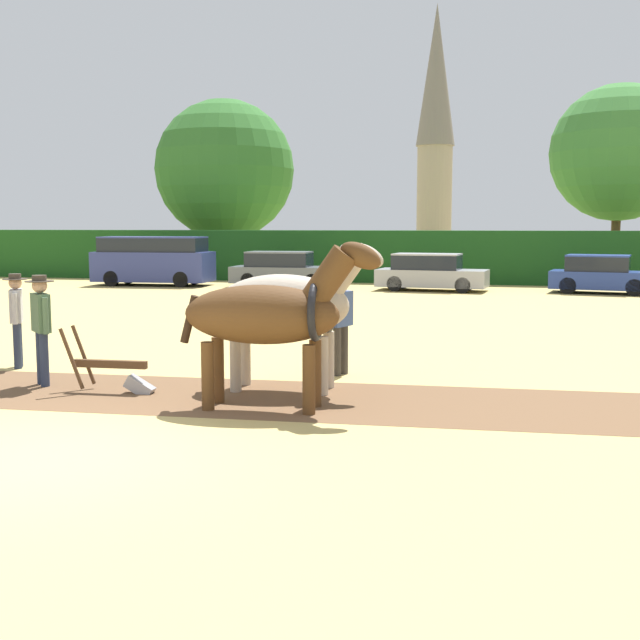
# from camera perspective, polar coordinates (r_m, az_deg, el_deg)

# --- Properties ---
(ground_plane) EXTENTS (240.00, 240.00, 0.00)m
(ground_plane) POSITION_cam_1_polar(r_m,az_deg,el_deg) (9.73, -19.34, -9.26)
(ground_plane) COLOR tan
(hedgerow) EXTENTS (77.08, 1.46, 2.37)m
(hedgerow) POSITION_cam_1_polar(r_m,az_deg,el_deg) (36.95, 5.18, 4.53)
(hedgerow) COLOR #194719
(hedgerow) RESTS_ON ground
(tree_left) EXTENTS (7.58, 7.58, 9.41)m
(tree_left) POSITION_cam_1_polar(r_m,az_deg,el_deg) (44.83, -6.80, 10.56)
(tree_left) COLOR #4C3823
(tree_left) RESTS_ON ground
(tree_center_left) EXTENTS (6.64, 6.64, 9.43)m
(tree_center_left) POSITION_cam_1_polar(r_m,az_deg,el_deg) (42.50, 20.49, 11.06)
(tree_center_left) COLOR #4C3823
(tree_center_left) RESTS_ON ground
(church_spire) EXTENTS (2.93, 2.93, 19.06)m
(church_spire) POSITION_cam_1_polar(r_m,az_deg,el_deg) (63.00, 8.21, 13.42)
(church_spire) COLOR gray
(church_spire) RESTS_ON ground
(draft_horse_lead_left) EXTENTS (2.98, 1.00, 2.47)m
(draft_horse_lead_left) POSITION_cam_1_polar(r_m,az_deg,el_deg) (11.36, -3.57, 0.41)
(draft_horse_lead_left) COLOR #513319
(draft_horse_lead_left) RESTS_ON ground
(draft_horse_lead_right) EXTENTS (2.83, 1.15, 2.42)m
(draft_horse_lead_right) POSITION_cam_1_polar(r_m,az_deg,el_deg) (12.66, -2.20, 1.09)
(draft_horse_lead_right) COLOR #B2A38E
(draft_horse_lead_right) RESTS_ON ground
(plow) EXTENTS (1.48, 0.48, 1.13)m
(plow) POSITION_cam_1_polar(r_m,az_deg,el_deg) (13.00, -14.22, -3.67)
(plow) COLOR #4C331E
(plow) RESTS_ON ground
(farmer_at_plow) EXTENTS (0.53, 0.51, 1.81)m
(farmer_at_plow) POSITION_cam_1_polar(r_m,az_deg,el_deg) (13.82, -19.23, -0.01)
(farmer_at_plow) COLOR #28334C
(farmer_at_plow) RESTS_ON ground
(farmer_beside_team) EXTENTS (0.37, 0.64, 1.71)m
(farmer_beside_team) POSITION_cam_1_polar(r_m,az_deg,el_deg) (13.99, 1.48, 0.12)
(farmer_beside_team) COLOR #38332D
(farmer_beside_team) RESTS_ON ground
(farmer_onlooker_right) EXTENTS (0.44, 0.60, 1.74)m
(farmer_onlooker_right) POSITION_cam_1_polar(r_m,az_deg,el_deg) (15.72, -20.78, 0.49)
(farmer_onlooker_right) COLOR #28334C
(farmer_onlooker_right) RESTS_ON ground
(parked_van) EXTENTS (5.14, 2.21, 2.12)m
(parked_van) POSITION_cam_1_polar(r_m,az_deg,el_deg) (35.63, -11.76, 4.17)
(parked_van) COLOR navy
(parked_van) RESTS_ON ground
(parked_car_left) EXTENTS (4.50, 1.91, 1.49)m
(parked_car_left) POSITION_cam_1_polar(r_m,az_deg,el_deg) (34.28, -2.67, 3.59)
(parked_car_left) COLOR #565B66
(parked_car_left) RESTS_ON ground
(parked_car_center_left) EXTENTS (4.49, 2.19, 1.48)m
(parked_car_center_left) POSITION_cam_1_polar(r_m,az_deg,el_deg) (32.39, 7.87, 3.34)
(parked_car_center_left) COLOR #9E9EA8
(parked_car_center_left) RESTS_ON ground
(parked_car_center) EXTENTS (4.08, 2.40, 1.48)m
(parked_car_center) POSITION_cam_1_polar(r_m,az_deg,el_deg) (32.66, 19.36, 3.04)
(parked_car_center) COLOR navy
(parked_car_center) RESTS_ON ground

